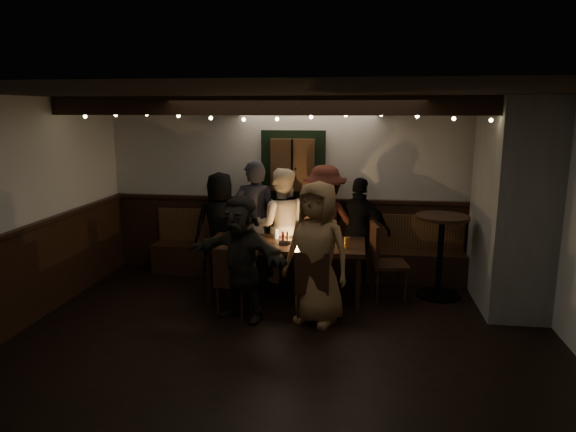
# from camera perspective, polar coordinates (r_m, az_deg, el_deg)

# --- Properties ---
(room) EXTENTS (6.02, 5.01, 2.62)m
(room) POSITION_cam_1_polar(r_m,az_deg,el_deg) (6.62, 10.34, -0.41)
(room) COLOR black
(room) RESTS_ON ground
(dining_table) EXTENTS (2.06, 0.88, 0.89)m
(dining_table) POSITION_cam_1_polar(r_m,az_deg,el_deg) (6.75, -0.25, -3.49)
(dining_table) COLOR black
(dining_table) RESTS_ON ground
(chair_near_left) EXTENTS (0.43, 0.43, 0.84)m
(chair_near_left) POSITION_cam_1_polar(r_m,az_deg,el_deg) (6.21, -6.31, -6.84)
(chair_near_left) COLOR black
(chair_near_left) RESTS_ON ground
(chair_near_right) EXTENTS (0.41, 0.41, 0.87)m
(chair_near_right) POSITION_cam_1_polar(r_m,az_deg,el_deg) (5.97, 2.78, -7.42)
(chair_near_right) COLOR black
(chair_near_right) RESTS_ON ground
(chair_end) EXTENTS (0.52, 0.52, 1.01)m
(chair_end) POSITION_cam_1_polar(r_m,az_deg,el_deg) (6.80, 10.41, -4.49)
(chair_end) COLOR black
(chair_end) RESTS_ON ground
(high_top) EXTENTS (0.69, 0.69, 1.10)m
(high_top) POSITION_cam_1_polar(r_m,az_deg,el_deg) (7.02, 16.61, -3.18)
(high_top) COLOR black
(high_top) RESTS_ON ground
(person_a) EXTENTS (0.90, 0.77, 1.57)m
(person_a) POSITION_cam_1_polar(r_m,az_deg,el_deg) (7.58, -7.47, -1.02)
(person_a) COLOR black
(person_a) RESTS_ON ground
(person_b) EXTENTS (0.67, 0.46, 1.75)m
(person_b) POSITION_cam_1_polar(r_m,az_deg,el_deg) (7.39, -3.68, -0.54)
(person_b) COLOR #25242D
(person_b) RESTS_ON ground
(person_c) EXTENTS (0.85, 0.69, 1.64)m
(person_c) POSITION_cam_1_polar(r_m,az_deg,el_deg) (7.34, -0.78, -1.04)
(person_c) COLOR beige
(person_c) RESTS_ON ground
(person_d) EXTENTS (1.23, 0.92, 1.69)m
(person_d) POSITION_cam_1_polar(r_m,az_deg,el_deg) (7.33, 4.04, -0.90)
(person_d) COLOR #3C1812
(person_d) RESTS_ON ground
(person_e) EXTENTS (0.96, 0.63, 1.52)m
(person_e) POSITION_cam_1_polar(r_m,az_deg,el_deg) (7.34, 7.97, -1.64)
(person_e) COLOR black
(person_e) RESTS_ON ground
(person_f) EXTENTS (1.45, 0.95, 1.50)m
(person_f) POSITION_cam_1_polar(r_m,az_deg,el_deg) (6.05, -5.20, -4.61)
(person_f) COLOR black
(person_f) RESTS_ON ground
(person_g) EXTENTS (0.95, 0.80, 1.66)m
(person_g) POSITION_cam_1_polar(r_m,az_deg,el_deg) (5.92, 3.26, -4.11)
(person_g) COLOR olive
(person_g) RESTS_ON ground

